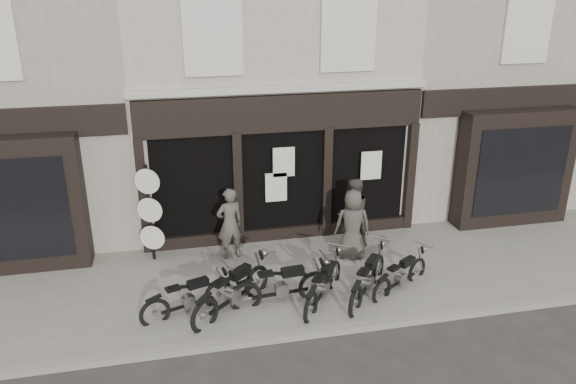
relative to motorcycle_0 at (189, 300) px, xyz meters
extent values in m
plane|color=#2D2B28|center=(2.59, 0.09, -0.39)|extent=(90.00, 90.00, 0.00)
cube|color=slate|center=(2.59, 0.99, -0.33)|extent=(30.00, 4.20, 0.12)
cube|color=gray|center=(2.59, -1.16, -0.32)|extent=(30.00, 0.25, 0.13)
cube|color=#B8AE9E|center=(2.59, 6.09, 3.71)|extent=(7.20, 6.00, 8.20)
cube|color=black|center=(2.59, 3.01, 3.06)|extent=(7.10, 0.18, 0.90)
cube|color=black|center=(2.59, 3.07, 1.11)|extent=(6.50, 0.10, 2.95)
cube|color=black|center=(2.59, 3.00, -0.17)|extent=(7.10, 0.20, 0.44)
cube|color=#B3AD9B|center=(2.59, 3.04, 3.66)|extent=(7.30, 0.22, 0.18)
cube|color=beige|center=(0.99, 3.04, 5.01)|extent=(1.35, 0.12, 2.00)
cube|color=black|center=(0.99, 3.07, 5.01)|extent=(1.05, 0.06, 1.70)
cube|color=beige|center=(4.19, 3.04, 5.01)|extent=(1.35, 0.12, 2.00)
cube|color=black|center=(4.19, 3.07, 5.01)|extent=(1.05, 0.06, 1.70)
cube|color=black|center=(-0.86, 2.99, 1.16)|extent=(0.22, 0.22, 3.00)
cube|color=black|center=(1.44, 2.99, 1.16)|extent=(0.22, 0.22, 3.00)
cube|color=black|center=(3.74, 2.99, 1.16)|extent=(0.22, 0.22, 3.00)
cube|color=black|center=(6.04, 2.99, 1.16)|extent=(0.22, 0.22, 3.00)
cube|color=silver|center=(2.59, 2.89, 1.86)|extent=(0.55, 0.04, 0.75)
cube|color=silver|center=(4.89, 2.89, 1.61)|extent=(0.55, 0.04, 0.75)
cube|color=silver|center=(2.39, 2.89, 1.21)|extent=(0.55, 0.04, 0.75)
cube|color=#A09887|center=(-3.76, 6.09, 3.71)|extent=(5.50, 6.00, 8.20)
cube|color=black|center=(-3.76, 2.74, 1.31)|extent=(3.20, 0.70, 3.20)
cube|color=black|center=(-3.76, 2.39, 1.31)|extent=(2.60, 0.06, 2.40)
cube|color=black|center=(-3.76, 3.04, 3.11)|extent=(5.40, 0.16, 0.70)
cube|color=#A09887|center=(8.94, 6.09, 3.71)|extent=(5.50, 6.00, 8.20)
cube|color=black|center=(8.94, 2.74, 1.31)|extent=(3.20, 0.70, 3.20)
cube|color=black|center=(8.94, 2.39, 1.31)|extent=(2.60, 0.06, 2.40)
cube|color=black|center=(8.94, 3.04, 3.11)|extent=(5.40, 0.16, 0.70)
cube|color=beige|center=(8.94, 3.05, 5.01)|extent=(1.30, 0.10, 1.90)
cube|color=black|center=(8.94, 3.08, 5.01)|extent=(1.00, 0.06, 1.60)
torus|color=black|center=(0.63, 0.22, -0.07)|extent=(0.64, 0.29, 0.65)
torus|color=black|center=(-0.68, -0.24, -0.07)|extent=(0.64, 0.29, 0.65)
cube|color=black|center=(-0.03, -0.01, -0.10)|extent=(1.08, 0.42, 0.06)
cube|color=gray|center=(-0.01, 0.00, -0.03)|extent=(0.27, 0.24, 0.25)
cube|color=black|center=(0.21, 0.07, 0.33)|extent=(0.47, 0.30, 0.16)
cube|color=black|center=(-0.30, -0.10, 0.37)|extent=(0.33, 0.27, 0.06)
cylinder|color=gray|center=(0.82, 0.29, 0.56)|extent=(0.21, 0.53, 0.03)
torus|color=black|center=(1.47, 0.47, -0.01)|extent=(0.63, 0.58, 0.75)
torus|color=black|center=(0.28, -0.60, -0.01)|extent=(0.63, 0.58, 0.75)
cube|color=black|center=(0.87, -0.06, -0.06)|extent=(1.02, 0.92, 0.07)
cube|color=gray|center=(0.89, -0.05, 0.03)|extent=(0.33, 0.33, 0.29)
cube|color=black|center=(1.09, 0.13, 0.45)|extent=(0.50, 0.48, 0.19)
cube|color=black|center=(0.63, -0.29, 0.49)|extent=(0.39, 0.39, 0.07)
cylinder|color=gray|center=(1.65, 0.63, 0.72)|extent=(0.46, 0.50, 0.04)
torus|color=black|center=(2.65, 0.06, -0.04)|extent=(0.71, 0.16, 0.71)
torus|color=black|center=(1.15, -0.07, -0.04)|extent=(0.71, 0.16, 0.71)
cube|color=black|center=(1.90, 0.00, -0.08)|extent=(1.23, 0.17, 0.06)
cube|color=gray|center=(1.92, 0.00, 0.00)|extent=(0.27, 0.21, 0.27)
cube|color=black|center=(2.17, 0.02, 0.40)|extent=(0.49, 0.22, 0.18)
cube|color=black|center=(1.59, -0.03, 0.44)|extent=(0.33, 0.24, 0.06)
cylinder|color=gray|center=(2.88, 0.09, 0.65)|extent=(0.09, 0.60, 0.04)
torus|color=black|center=(3.22, 0.44, -0.05)|extent=(0.46, 0.60, 0.67)
torus|color=black|center=(2.38, -0.72, -0.05)|extent=(0.46, 0.60, 0.67)
cube|color=black|center=(2.80, -0.14, -0.09)|extent=(0.73, 0.98, 0.06)
cube|color=gray|center=(2.81, -0.12, -0.02)|extent=(0.28, 0.30, 0.26)
cube|color=black|center=(2.95, 0.07, 0.36)|extent=(0.40, 0.47, 0.17)
cube|color=black|center=(2.63, -0.38, 0.40)|extent=(0.33, 0.36, 0.06)
cylinder|color=gray|center=(3.34, 0.62, 0.60)|extent=(0.49, 0.36, 0.04)
torus|color=black|center=(4.25, 0.46, -0.04)|extent=(0.51, 0.61, 0.70)
torus|color=black|center=(3.32, -0.72, -0.04)|extent=(0.51, 0.61, 0.70)
cube|color=black|center=(3.79, -0.13, -0.08)|extent=(0.80, 1.00, 0.06)
cube|color=gray|center=(3.80, -0.11, 0.00)|extent=(0.30, 0.31, 0.27)
cube|color=black|center=(3.95, 0.08, 0.39)|extent=(0.43, 0.48, 0.18)
cube|color=black|center=(3.59, -0.37, 0.43)|extent=(0.35, 0.37, 0.06)
cylinder|color=gray|center=(4.39, 0.64, 0.64)|extent=(0.49, 0.40, 0.04)
torus|color=black|center=(5.14, 0.31, -0.08)|extent=(0.56, 0.39, 0.61)
torus|color=black|center=(4.03, -0.37, -0.08)|extent=(0.56, 0.39, 0.61)
cube|color=black|center=(4.58, -0.03, -0.12)|extent=(0.93, 0.60, 0.05)
cube|color=gray|center=(4.60, -0.02, -0.05)|extent=(0.27, 0.25, 0.23)
cube|color=black|center=(4.78, 0.09, 0.29)|extent=(0.43, 0.35, 0.15)
cube|color=black|center=(4.35, -0.17, 0.33)|extent=(0.32, 0.29, 0.05)
cylinder|color=gray|center=(5.30, 0.41, 0.51)|extent=(0.30, 0.46, 0.03)
imported|color=#48423B|center=(1.12, 2.23, 0.63)|extent=(0.74, 0.58, 1.79)
imported|color=#49423B|center=(4.18, 2.12, 0.65)|extent=(1.09, 0.98, 1.83)
imported|color=#413C36|center=(4.00, 1.60, 0.61)|extent=(0.94, 0.70, 1.75)
cylinder|color=black|center=(-0.72, 2.52, -0.35)|extent=(0.40, 0.40, 0.07)
cylinder|color=black|center=(-0.72, 2.52, 0.88)|extent=(0.08, 0.08, 2.53)
cylinder|color=black|center=(-0.72, 2.49, 1.76)|extent=(0.59, 0.25, 0.62)
cylinder|color=beige|center=(-0.72, 2.46, 1.76)|extent=(0.58, 0.22, 0.62)
cylinder|color=black|center=(-0.72, 2.49, 1.04)|extent=(0.59, 0.25, 0.62)
cylinder|color=beige|center=(-0.72, 2.46, 1.04)|extent=(0.58, 0.22, 0.62)
cylinder|color=black|center=(-0.72, 2.49, 0.33)|extent=(0.59, 0.25, 0.62)
cylinder|color=beige|center=(-0.72, 2.46, 0.33)|extent=(0.58, 0.22, 0.62)
camera|label=1|loc=(-0.11, -10.07, 6.15)|focal=35.00mm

